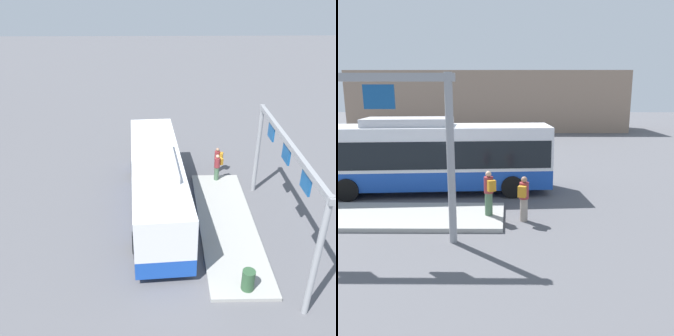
# 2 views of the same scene
# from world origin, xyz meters

# --- Properties ---
(ground_plane) EXTENTS (120.00, 120.00, 0.00)m
(ground_plane) POSITION_xyz_m (0.00, 0.00, 0.00)
(ground_plane) COLOR #56565B
(platform_curb) EXTENTS (10.00, 2.80, 0.16)m
(platform_curb) POSITION_xyz_m (-1.52, -3.53, 0.08)
(platform_curb) COLOR #9E9E99
(platform_curb) RESTS_ON ground
(bus_main) EXTENTS (11.29, 3.33, 3.46)m
(bus_main) POSITION_xyz_m (-0.01, -0.00, 1.81)
(bus_main) COLOR #1947AD
(bus_main) RESTS_ON ground
(person_boarding) EXTENTS (0.46, 0.59, 1.67)m
(person_boarding) POSITION_xyz_m (4.22, -3.79, 0.89)
(person_boarding) COLOR gray
(person_boarding) RESTS_ON ground
(person_waiting_near) EXTENTS (0.52, 0.60, 1.67)m
(person_waiting_near) POSITION_xyz_m (2.95, -3.60, 1.05)
(person_waiting_near) COLOR #476B4C
(person_waiting_near) RESTS_ON platform_curb
(platform_sign_gantry) EXTENTS (9.38, 0.24, 5.20)m
(platform_sign_gantry) POSITION_xyz_m (-2.56, -5.62, 3.76)
(platform_sign_gantry) COLOR gray
(platform_sign_gantry) RESTS_ON ground
(trash_bin) EXTENTS (0.52, 0.52, 0.90)m
(trash_bin) POSITION_xyz_m (-5.96, -3.66, 0.61)
(trash_bin) COLOR #2D5133
(trash_bin) RESTS_ON platform_curb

